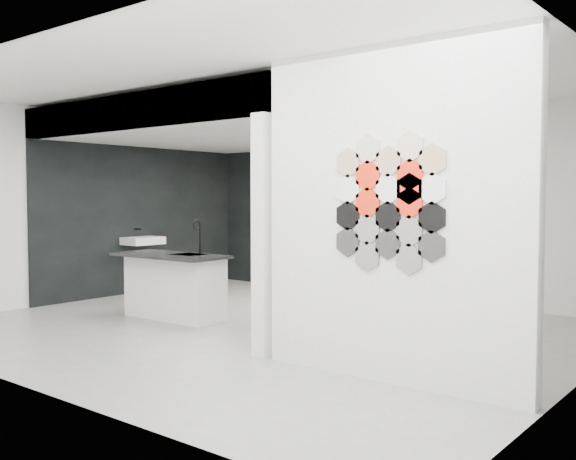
# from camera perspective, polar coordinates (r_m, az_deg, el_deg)

# --- Properties ---
(floor) EXTENTS (7.00, 6.00, 0.01)m
(floor) POSITION_cam_1_polar(r_m,az_deg,el_deg) (7.65, -2.01, -8.74)
(floor) COLOR slate
(partition_panel) EXTENTS (2.45, 0.15, 2.80)m
(partition_panel) POSITION_cam_1_polar(r_m,az_deg,el_deg) (5.39, 9.10, 1.35)
(partition_panel) COLOR silver
(partition_panel) RESTS_ON floor
(bay_clad_back) EXTENTS (4.40, 0.04, 2.35)m
(bay_clad_back) POSITION_cam_1_polar(r_m,az_deg,el_deg) (10.64, 3.06, 0.97)
(bay_clad_back) COLOR black
(bay_clad_back) RESTS_ON floor
(bay_clad_left) EXTENTS (0.04, 4.00, 2.35)m
(bay_clad_left) POSITION_cam_1_polar(r_m,az_deg,el_deg) (10.70, -12.72, 0.91)
(bay_clad_left) COLOR black
(bay_clad_left) RESTS_ON floor
(bulkhead) EXTENTS (4.40, 4.00, 0.40)m
(bulkhead) POSITION_cam_1_polar(r_m,az_deg,el_deg) (9.16, -4.18, 9.25)
(bulkhead) COLOR silver
(bulkhead) RESTS_ON corner_column
(corner_column) EXTENTS (0.16, 0.16, 2.35)m
(corner_column) POSITION_cam_1_polar(r_m,az_deg,el_deg) (6.21, -2.28, -0.48)
(corner_column) COLOR silver
(corner_column) RESTS_ON floor
(fascia_beam) EXTENTS (4.40, 0.16, 0.40)m
(fascia_beam) POSITION_cam_1_polar(r_m,az_deg,el_deg) (7.86, -13.87, 10.21)
(fascia_beam) COLOR silver
(fascia_beam) RESTS_ON corner_column
(wall_basin) EXTENTS (0.40, 0.60, 0.12)m
(wall_basin) POSITION_cam_1_polar(r_m,az_deg,el_deg) (10.41, -12.77, -0.94)
(wall_basin) COLOR silver
(wall_basin) RESTS_ON bay_clad_left
(display_shelf) EXTENTS (3.00, 0.15, 0.04)m
(display_shelf) POSITION_cam_1_polar(r_m,az_deg,el_deg) (10.49, 3.18, 1.62)
(display_shelf) COLOR black
(display_shelf) RESTS_ON bay_clad_back
(kitchen_island) EXTENTS (1.57, 0.70, 1.26)m
(kitchen_island) POSITION_cam_1_polar(r_m,az_deg,el_deg) (8.30, -10.08, -4.84)
(kitchen_island) COLOR silver
(kitchen_island) RESTS_ON floor
(stockpot) EXTENTS (0.31, 0.31, 0.19)m
(stockpot) POSITION_cam_1_polar(r_m,az_deg,el_deg) (11.01, -0.46, 2.30)
(stockpot) COLOR black
(stockpot) RESTS_ON display_shelf
(kettle) EXTENTS (0.18, 0.18, 0.15)m
(kettle) POSITION_cam_1_polar(r_m,az_deg,el_deg) (9.85, 8.85, 2.07)
(kettle) COLOR black
(kettle) RESTS_ON display_shelf
(glass_bowl) EXTENTS (0.15, 0.15, 0.10)m
(glass_bowl) POSITION_cam_1_polar(r_m,az_deg,el_deg) (9.77, 9.65, 1.90)
(glass_bowl) COLOR gray
(glass_bowl) RESTS_ON display_shelf
(glass_vase) EXTENTS (0.13, 0.13, 0.15)m
(glass_vase) POSITION_cam_1_polar(r_m,az_deg,el_deg) (9.77, 9.65, 2.05)
(glass_vase) COLOR gray
(glass_vase) RESTS_ON display_shelf
(bottle_dark) EXTENTS (0.06, 0.06, 0.14)m
(bottle_dark) POSITION_cam_1_polar(r_m,az_deg,el_deg) (10.72, 1.51, 2.15)
(bottle_dark) COLOR black
(bottle_dark) RESTS_ON display_shelf
(utensil_cup) EXTENTS (0.10, 0.10, 0.11)m
(utensil_cup) POSITION_cam_1_polar(r_m,az_deg,el_deg) (11.09, -0.98, 2.09)
(utensil_cup) COLOR black
(utensil_cup) RESTS_ON display_shelf
(hex_tile_cluster) EXTENTS (1.04, 0.02, 1.16)m
(hex_tile_cluster) POSITION_cam_1_polar(r_m,az_deg,el_deg) (5.29, 8.97, 2.46)
(hex_tile_cluster) COLOR #2D2D2D
(hex_tile_cluster) RESTS_ON partition_panel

